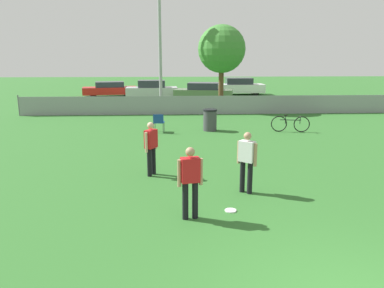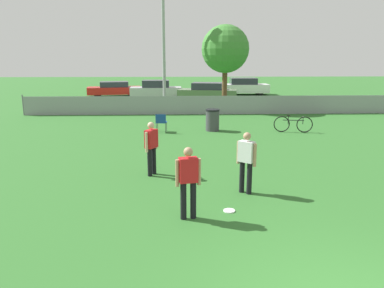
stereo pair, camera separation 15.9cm
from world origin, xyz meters
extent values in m
cube|color=gray|center=(0.00, 18.00, 0.55)|extent=(22.97, 0.03, 1.10)
cylinder|color=slate|center=(-11.49, 18.00, 0.61)|extent=(0.07, 0.07, 1.21)
cylinder|color=#9E9EA3|center=(-3.27, 19.91, 3.80)|extent=(0.20, 0.20, 7.61)
cylinder|color=brown|center=(0.55, 19.60, 1.36)|extent=(0.32, 0.32, 2.73)
sphere|color=#3D7F33|center=(0.55, 19.60, 3.84)|extent=(2.95, 2.95, 2.95)
cylinder|color=black|center=(-2.28, 3.25, 0.41)|extent=(0.13, 0.13, 0.83)
cylinder|color=black|center=(-2.07, 3.29, 0.41)|extent=(0.13, 0.13, 0.83)
cube|color=red|center=(-2.18, 3.27, 1.09)|extent=(0.42, 0.29, 0.53)
sphere|color=tan|center=(-2.18, 3.27, 1.48)|extent=(0.19, 0.19, 0.19)
cylinder|color=tan|center=(-2.41, 3.23, 1.03)|extent=(0.08, 0.08, 0.58)
cylinder|color=tan|center=(-1.95, 3.31, 1.03)|extent=(0.08, 0.08, 0.58)
cylinder|color=black|center=(-3.22, 6.24, 0.41)|extent=(0.13, 0.13, 0.83)
cylinder|color=black|center=(-3.11, 6.42, 0.41)|extent=(0.13, 0.13, 0.83)
cube|color=red|center=(-3.16, 6.33, 1.09)|extent=(0.39, 0.44, 0.53)
sphere|color=#D8AD8C|center=(-3.16, 6.33, 1.48)|extent=(0.19, 0.19, 0.19)
cylinder|color=#D8AD8C|center=(-3.28, 6.13, 1.03)|extent=(0.08, 0.08, 0.58)
cylinder|color=#D8AD8C|center=(-3.04, 6.53, 1.03)|extent=(0.08, 0.08, 0.58)
cylinder|color=black|center=(-0.77, 4.82, 0.41)|extent=(0.13, 0.13, 0.83)
cylinder|color=black|center=(-0.61, 4.69, 0.41)|extent=(0.13, 0.13, 0.83)
cube|color=silver|center=(-0.69, 4.76, 1.09)|extent=(0.44, 0.42, 0.53)
sphere|color=tan|center=(-0.69, 4.76, 1.48)|extent=(0.19, 0.19, 0.19)
cylinder|color=tan|center=(-0.87, 4.90, 1.03)|extent=(0.08, 0.08, 0.58)
cylinder|color=tan|center=(-0.51, 4.61, 1.03)|extent=(0.08, 0.08, 0.58)
cylinder|color=white|center=(-1.25, 3.62, 0.01)|extent=(0.26, 0.26, 0.03)
torus|color=white|center=(-1.25, 3.62, 0.01)|extent=(0.27, 0.27, 0.03)
cylinder|color=#333338|center=(-2.93, 12.93, 0.22)|extent=(0.02, 0.02, 0.44)
cylinder|color=#333338|center=(-3.35, 12.96, 0.22)|extent=(0.02, 0.02, 0.44)
cylinder|color=#333338|center=(-2.97, 12.51, 0.22)|extent=(0.02, 0.02, 0.44)
cylinder|color=#333338|center=(-3.39, 12.55, 0.22)|extent=(0.02, 0.02, 0.44)
cube|color=navy|center=(-3.16, 12.74, 0.45)|extent=(0.51, 0.51, 0.03)
cube|color=navy|center=(-3.18, 12.51, 0.66)|extent=(0.47, 0.07, 0.38)
torus|color=black|center=(2.35, 12.54, 0.36)|extent=(0.73, 0.16, 0.73)
torus|color=black|center=(3.36, 12.38, 0.36)|extent=(0.73, 0.16, 0.73)
cylinder|color=black|center=(2.85, 12.46, 0.55)|extent=(0.93, 0.18, 0.04)
cylinder|color=black|center=(2.63, 12.50, 0.55)|extent=(0.03, 0.03, 0.38)
cylinder|color=black|center=(3.27, 12.39, 0.55)|extent=(0.03, 0.03, 0.34)
cube|color=black|center=(2.63, 12.50, 0.76)|extent=(0.17, 0.08, 0.04)
cylinder|color=black|center=(3.27, 12.39, 0.72)|extent=(0.10, 0.44, 0.03)
cylinder|color=#3F3F44|center=(-0.80, 12.95, 0.46)|extent=(0.62, 0.62, 0.92)
cylinder|color=black|center=(-0.80, 12.95, 0.96)|extent=(0.65, 0.65, 0.08)
cylinder|color=black|center=(-6.68, 29.65, 0.31)|extent=(0.63, 0.28, 0.61)
cylinder|color=black|center=(-6.41, 28.13, 0.31)|extent=(0.63, 0.28, 0.61)
cylinder|color=black|center=(-9.45, 29.16, 0.31)|extent=(0.63, 0.28, 0.61)
cylinder|color=black|center=(-9.19, 27.65, 0.31)|extent=(0.63, 0.28, 0.61)
cube|color=red|center=(-7.93, 28.65, 0.50)|extent=(4.78, 2.51, 0.61)
cube|color=#2D333D|center=(-7.93, 28.65, 1.03)|extent=(2.60, 1.93, 0.45)
cylinder|color=black|center=(-2.97, 27.35, 0.32)|extent=(0.64, 0.20, 0.64)
cylinder|color=black|center=(-2.92, 25.91, 0.32)|extent=(0.64, 0.20, 0.64)
cylinder|color=black|center=(-5.52, 27.27, 0.32)|extent=(0.64, 0.20, 0.64)
cylinder|color=black|center=(-5.47, 25.83, 0.32)|extent=(0.64, 0.20, 0.64)
cube|color=#B7B7BC|center=(-4.22, 26.59, 0.56)|extent=(4.16, 1.79, 0.75)
cube|color=#2D333D|center=(-4.22, 26.59, 1.22)|extent=(2.18, 1.53, 0.56)
cylinder|color=black|center=(1.40, 25.54, 0.32)|extent=(0.66, 0.30, 0.64)
cylinder|color=black|center=(1.10, 23.98, 0.32)|extent=(0.66, 0.30, 0.64)
cylinder|color=black|center=(-1.33, 26.07, 0.32)|extent=(0.66, 0.30, 0.64)
cylinder|color=black|center=(-1.63, 24.51, 0.32)|extent=(0.66, 0.30, 0.64)
cube|color=#59724C|center=(-0.12, 25.03, 0.54)|extent=(4.75, 2.63, 0.69)
cube|color=#2D333D|center=(-0.12, 25.03, 1.14)|extent=(2.59, 2.01, 0.51)
cylinder|color=black|center=(4.86, 30.40, 0.33)|extent=(0.66, 0.19, 0.65)
cylinder|color=black|center=(4.84, 28.83, 0.33)|extent=(0.66, 0.19, 0.65)
cylinder|color=black|center=(2.08, 30.43, 0.33)|extent=(0.66, 0.19, 0.65)
cylinder|color=black|center=(2.06, 28.86, 0.33)|extent=(0.66, 0.19, 0.65)
cube|color=white|center=(3.46, 29.63, 0.57)|extent=(4.51, 1.85, 0.74)
cube|color=#2D333D|center=(3.46, 29.63, 1.22)|extent=(2.35, 1.61, 0.56)
camera|label=1|loc=(-2.52, -4.17, 3.40)|focal=35.00mm
camera|label=2|loc=(-2.36, -4.18, 3.40)|focal=35.00mm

